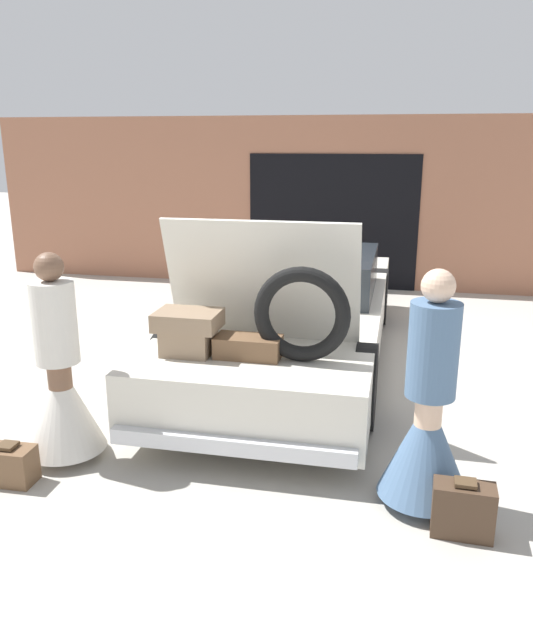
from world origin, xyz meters
TOP-DOWN VIEW (x-y plane):
  - ground_plane at (0.00, 0.00)m, footprint 40.00×40.00m
  - garage_wall_back at (0.00, 3.79)m, footprint 12.00×0.14m
  - car at (-0.00, -0.00)m, footprint 1.98×5.45m
  - person_left at (-1.37, -2.64)m, footprint 0.63×0.63m
  - person_right at (1.37, -2.73)m, footprint 0.63×0.63m
  - suitcase_beside_left_person at (-1.57, -3.08)m, footprint 0.37×0.22m
  - suitcase_beside_right_person at (1.61, -3.04)m, footprint 0.39×0.21m

SIDE VIEW (x-z plane):
  - ground_plane at x=0.00m, z-range 0.00..0.00m
  - suitcase_beside_left_person at x=-1.57m, z-range -0.01..0.30m
  - suitcase_beside_right_person at x=1.61m, z-range -0.01..0.37m
  - car at x=0.00m, z-range -0.35..1.46m
  - person_left at x=-1.37m, z-range -0.24..1.40m
  - person_right at x=1.37m, z-range -0.24..1.42m
  - garage_wall_back at x=0.00m, z-range -0.01..2.79m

